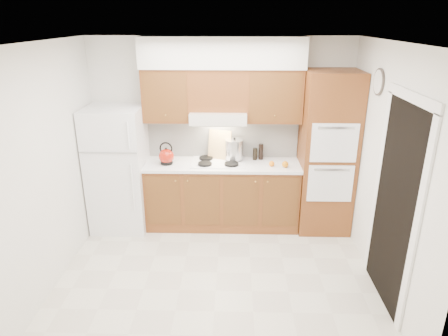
{
  "coord_description": "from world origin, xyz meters",
  "views": [
    {
      "loc": [
        0.19,
        -3.96,
        2.81
      ],
      "look_at": [
        0.07,
        0.45,
        1.15
      ],
      "focal_mm": 32.0,
      "sensor_mm": 36.0,
      "label": 1
    }
  ],
  "objects_px": {
    "fridge": "(119,169)",
    "oven_cabinet": "(327,153)",
    "kettle": "(166,156)",
    "stock_pot": "(234,149)"
  },
  "relations": [
    {
      "from": "fridge",
      "to": "stock_pot",
      "type": "height_order",
      "value": "fridge"
    },
    {
      "from": "oven_cabinet",
      "to": "kettle",
      "type": "distance_m",
      "value": 2.17
    },
    {
      "from": "stock_pot",
      "to": "oven_cabinet",
      "type": "bearing_deg",
      "value": -6.15
    },
    {
      "from": "fridge",
      "to": "oven_cabinet",
      "type": "height_order",
      "value": "oven_cabinet"
    },
    {
      "from": "fridge",
      "to": "oven_cabinet",
      "type": "distance_m",
      "value": 2.86
    },
    {
      "from": "kettle",
      "to": "stock_pot",
      "type": "relative_size",
      "value": 0.78
    },
    {
      "from": "oven_cabinet",
      "to": "stock_pot",
      "type": "xyz_separation_m",
      "value": [
        -1.25,
        0.13,
        0.0
      ]
    },
    {
      "from": "fridge",
      "to": "oven_cabinet",
      "type": "relative_size",
      "value": 0.78
    },
    {
      "from": "fridge",
      "to": "kettle",
      "type": "height_order",
      "value": "fridge"
    },
    {
      "from": "stock_pot",
      "to": "kettle",
      "type": "bearing_deg",
      "value": -169.23
    }
  ]
}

